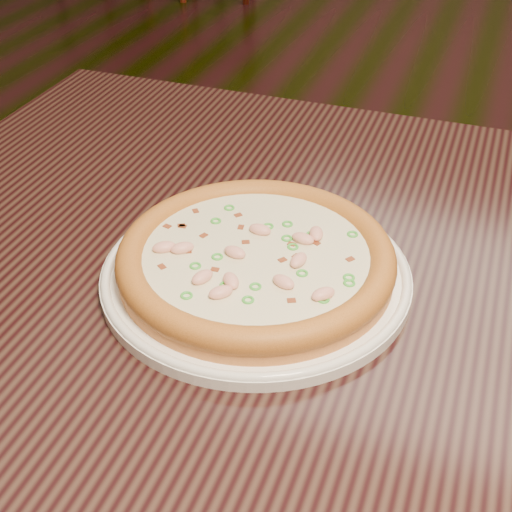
% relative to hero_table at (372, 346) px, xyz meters
% --- Properties ---
extents(hero_table, '(1.20, 0.80, 0.75)m').
position_rel_hero_table_xyz_m(hero_table, '(0.00, 0.00, 0.00)').
color(hero_table, black).
rests_on(hero_table, ground).
extents(plate, '(0.32, 0.32, 0.02)m').
position_rel_hero_table_xyz_m(plate, '(-0.12, -0.05, 0.11)').
color(plate, white).
rests_on(plate, hero_table).
extents(pizza, '(0.28, 0.28, 0.03)m').
position_rel_hero_table_xyz_m(pizza, '(-0.12, -0.05, 0.13)').
color(pizza, '#D28745').
rests_on(pizza, plate).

